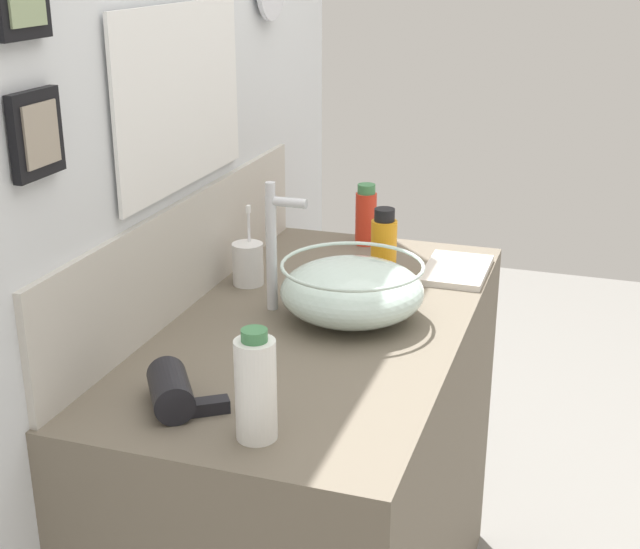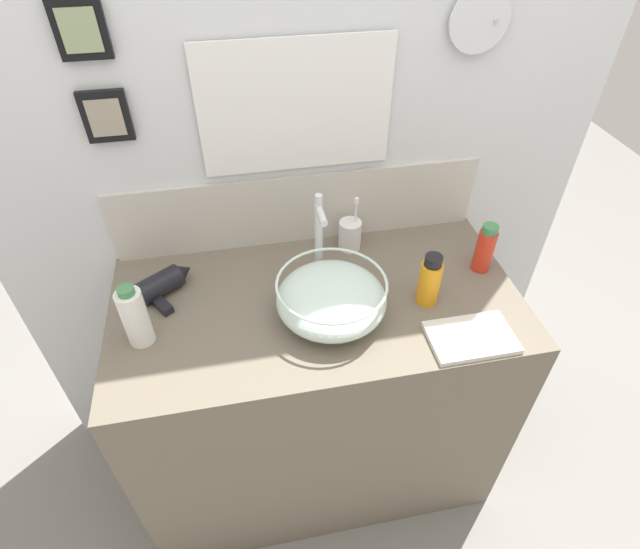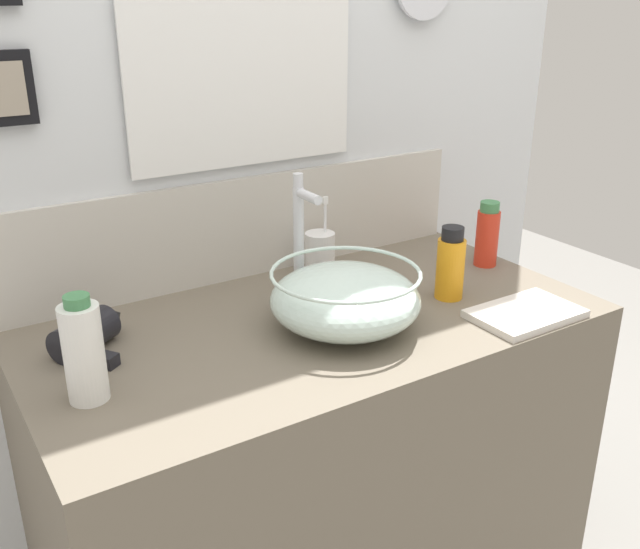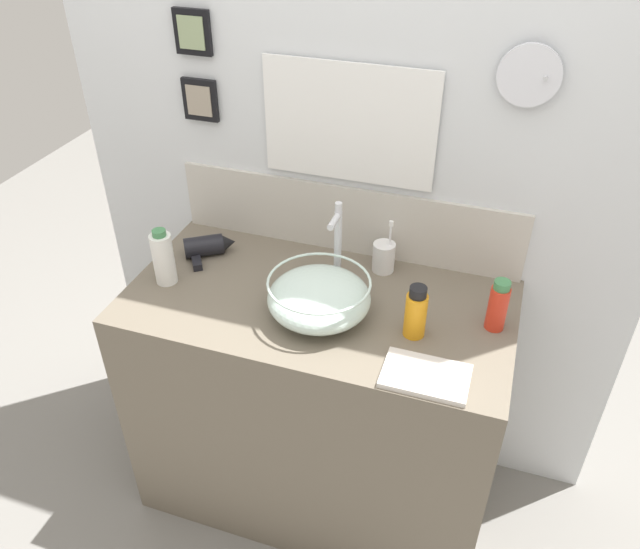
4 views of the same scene
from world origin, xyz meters
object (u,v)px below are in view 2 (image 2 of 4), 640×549
glass_bowl_sink (331,298)px  hair_drier (164,283)px  toothbrush_cup (350,235)px  soap_dispenser (430,281)px  faucet (319,234)px  hand_towel (471,337)px  spray_bottle (485,249)px  lotion_bottle (135,317)px

glass_bowl_sink → hair_drier: bearing=157.8°
toothbrush_cup → soap_dispenser: 0.33m
glass_bowl_sink → faucet: size_ratio=1.07×
faucet → hand_towel: (0.35, -0.34, -0.15)m
glass_bowl_sink → spray_bottle: spray_bottle is taller
glass_bowl_sink → lotion_bottle: 0.52m
soap_dispenser → spray_bottle: soap_dispenser is taller
spray_bottle → hand_towel: bearing=-118.9°
toothbrush_cup → lotion_bottle: 0.70m
lotion_bottle → hair_drier: bearing=72.7°
lotion_bottle → hand_towel: 0.89m
hair_drier → spray_bottle: bearing=-4.7°
lotion_bottle → hand_towel: bearing=-11.0°
toothbrush_cup → spray_bottle: 0.42m
hair_drier → soap_dispenser: soap_dispenser is taller
toothbrush_cup → hand_towel: bearing=-63.4°
hair_drier → lotion_bottle: lotion_bottle is taller
glass_bowl_sink → hair_drier: 0.50m
spray_bottle → hand_towel: size_ratio=0.71×
toothbrush_cup → soap_dispenser: toothbrush_cup is taller
glass_bowl_sink → spray_bottle: 0.51m
lotion_bottle → hand_towel: size_ratio=0.83×
glass_bowl_sink → toothbrush_cup: toothbrush_cup is taller
faucet → soap_dispenser: size_ratio=1.72×
toothbrush_cup → hand_towel: size_ratio=0.82×
hair_drier → lotion_bottle: bearing=-107.3°
faucet → spray_bottle: 0.51m
faucet → lotion_bottle: size_ratio=1.50×
hair_drier → spray_bottle: 0.97m
glass_bowl_sink → spray_bottle: (0.50, 0.11, 0.01)m
toothbrush_cup → glass_bowl_sink: bearing=-113.1°
hand_towel → spray_bottle: bearing=61.1°
lotion_bottle → hand_towel: lotion_bottle is taller
faucet → hand_towel: size_ratio=1.25×
faucet → toothbrush_cup: (0.12, 0.12, -0.11)m
soap_dispenser → toothbrush_cup: bearing=119.4°
lotion_bottle → spray_bottle: size_ratio=1.17×
faucet → lotion_bottle: 0.55m
toothbrush_cup → hand_towel: toothbrush_cup is taller
soap_dispenser → glass_bowl_sink: bearing=-179.0°
faucet → soap_dispenser: faucet is taller
spray_bottle → hair_drier: bearing=175.3°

